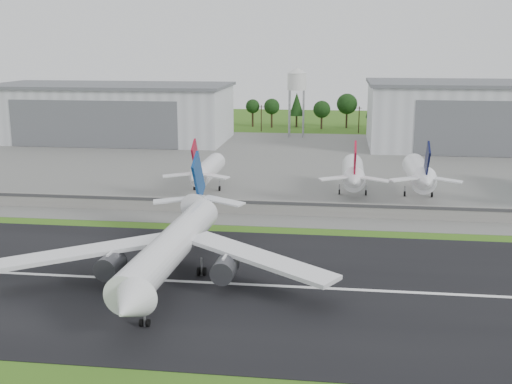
# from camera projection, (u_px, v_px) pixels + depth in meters

# --- Properties ---
(ground) EXTENTS (600.00, 600.00, 0.00)m
(ground) POSITION_uv_depth(u_px,v_px,m) (244.00, 309.00, 97.40)
(ground) COLOR #2E5D16
(ground) RESTS_ON ground
(runway) EXTENTS (320.00, 60.00, 0.10)m
(runway) POSITION_uv_depth(u_px,v_px,m) (253.00, 285.00, 107.04)
(runway) COLOR black
(runway) RESTS_ON ground
(runway_centerline) EXTENTS (220.00, 1.00, 0.02)m
(runway_centerline) POSITION_uv_depth(u_px,v_px,m) (253.00, 285.00, 107.03)
(runway_centerline) COLOR white
(runway_centerline) RESTS_ON runway
(apron) EXTENTS (320.00, 150.00, 0.10)m
(apron) POSITION_uv_depth(u_px,v_px,m) (297.00, 164.00, 213.26)
(apron) COLOR slate
(apron) RESTS_ON ground
(blast_fence) EXTENTS (240.00, 0.61, 3.50)m
(blast_fence) POSITION_uv_depth(u_px,v_px,m) (279.00, 208.00, 150.08)
(blast_fence) COLOR gray
(blast_fence) RESTS_ON ground
(hangar_west) EXTENTS (97.00, 44.00, 23.20)m
(hangar_west) POSITION_uv_depth(u_px,v_px,m) (111.00, 112.00, 264.17)
(hangar_west) COLOR silver
(hangar_west) RESTS_ON ground
(hangar_east) EXTENTS (102.00, 47.00, 25.20)m
(hangar_east) POSITION_uv_depth(u_px,v_px,m) (502.00, 115.00, 244.24)
(hangar_east) COLOR silver
(hangar_east) RESTS_ON ground
(water_tower) EXTENTS (8.40, 8.40, 29.40)m
(water_tower) POSITION_uv_depth(u_px,v_px,m) (297.00, 79.00, 271.10)
(water_tower) COLOR #99999E
(water_tower) RESTS_ON ground
(utility_poles) EXTENTS (230.00, 3.00, 12.00)m
(utility_poles) POSITION_uv_depth(u_px,v_px,m) (309.00, 132.00, 290.52)
(utility_poles) COLOR black
(utility_poles) RESTS_ON ground
(treeline) EXTENTS (320.00, 16.00, 22.00)m
(treeline) POSITION_uv_depth(u_px,v_px,m) (311.00, 128.00, 305.00)
(treeline) COLOR black
(treeline) RESTS_ON ground
(main_airliner) EXTENTS (57.25, 59.17, 18.17)m
(main_airliner) POSITION_uv_depth(u_px,v_px,m) (171.00, 255.00, 107.27)
(main_airliner) COLOR white
(main_airliner) RESTS_ON runway
(parked_jet_red_a) EXTENTS (7.36, 31.29, 16.42)m
(parked_jet_red_a) POSITION_uv_depth(u_px,v_px,m) (206.00, 171.00, 172.72)
(parked_jet_red_a) COLOR white
(parked_jet_red_a) RESTS_ON ground
(parked_jet_red_b) EXTENTS (7.36, 31.29, 16.68)m
(parked_jet_red_b) POSITION_uv_depth(u_px,v_px,m) (353.00, 173.00, 167.69)
(parked_jet_red_b) COLOR white
(parked_jet_red_b) RESTS_ON ground
(parked_jet_navy) EXTENTS (7.36, 31.29, 16.94)m
(parked_jet_navy) POSITION_uv_depth(u_px,v_px,m) (420.00, 174.00, 165.50)
(parked_jet_navy) COLOR white
(parked_jet_navy) RESTS_ON ground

